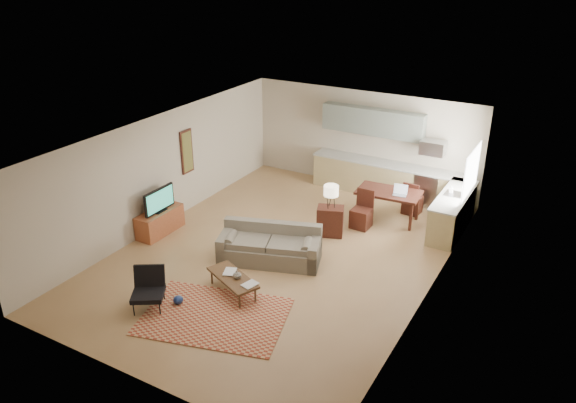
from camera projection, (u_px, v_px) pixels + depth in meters
The scene contains 25 objects.
room at pixel (281, 198), 11.79m from camera, with size 9.00×9.00×9.00m.
kitchen_counter_back at pixel (388, 180), 15.07m from camera, with size 4.26×0.64×0.92m, color tan, non-canonical shape.
kitchen_counter_right at pixel (452, 212), 13.22m from camera, with size 0.64×2.26×0.92m, color tan, non-canonical shape.
kitchen_range at pixel (428, 188), 14.58m from camera, with size 0.62×0.62×0.90m, color #A5A8AD.
kitchen_microwave at pixel (433, 148), 14.14m from camera, with size 0.62×0.40×0.35m, color #A5A8AD.
upper_cabinets at pixel (373, 122), 14.84m from camera, with size 2.80×0.34×0.70m, color slate.
window_right at pixel (472, 171), 12.64m from camera, with size 0.02×1.40×1.05m, color white.
wall_art_left at pixel (187, 152), 13.86m from camera, with size 0.06×0.42×1.10m, color olive, non-canonical shape.
triptych at pixel (360, 125), 15.21m from camera, with size 1.70×0.04×0.50m, color beige, non-canonical shape.
rug at pixel (215, 316), 10.24m from camera, with size 2.58×1.79×0.02m, color maroon.
sofa at pixel (270, 245), 11.92m from camera, with size 2.24×0.97×0.78m, color #6A6253, non-canonical shape.
coffee_table at pixel (233, 284), 10.89m from camera, with size 1.22×0.48×0.37m, color #442C18, non-canonical shape.
book_a at pixel (224, 271), 10.96m from camera, with size 0.32×0.37×0.03m, color maroon.
book_b at pixel (246, 282), 10.61m from camera, with size 0.29×0.35×0.02m, color navy.
vase at pixel (237, 274), 10.74m from camera, with size 0.18×0.18×0.17m, color black.
armchair at pixel (148, 290), 10.35m from camera, with size 0.66×0.66×0.76m, color black, non-canonical shape.
tv_credenza at pixel (160, 222), 13.16m from camera, with size 0.47×1.23×0.57m, color brown, non-canonical shape.
tv at pixel (159, 200), 12.91m from camera, with size 0.09×0.94×0.57m, color black, non-canonical shape.
console_table at pixel (330, 221), 13.04m from camera, with size 0.60×0.40×0.70m, color #34160F, non-canonical shape.
table_lamp at pixel (331, 196), 12.78m from camera, with size 0.34×0.34×0.56m, color beige, non-canonical shape.
dining_table at pixel (388, 206), 13.74m from camera, with size 1.52×0.87×0.77m, color #34160F, non-canonical shape.
dining_chair_near at pixel (362, 210), 13.35m from camera, with size 0.44×0.46×0.93m, color #34160F, non-canonical shape.
dining_chair_far at pixel (413, 197), 14.08m from camera, with size 0.41×0.43×0.87m, color #34160F, non-canonical shape.
laptop at pixel (400, 191), 13.31m from camera, with size 0.32×0.24×0.24m, color #A5A8AD, non-canonical shape.
soap_bottle at pixel (451, 189), 13.06m from camera, with size 0.10×0.10×0.19m, color beige.
Camera 1 is at (5.43, -9.30, 6.15)m, focal length 35.00 mm.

